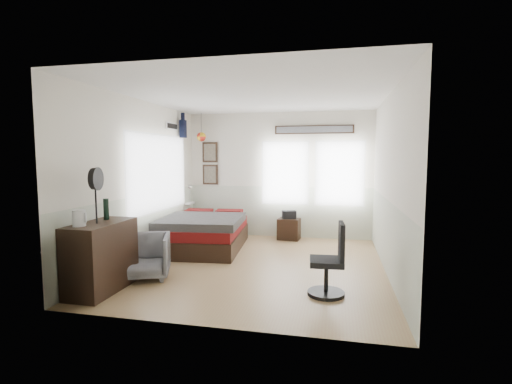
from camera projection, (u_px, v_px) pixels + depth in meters
ground_plane at (257, 265)px, 5.99m from camera, size 4.00×4.50×0.01m
room_shell at (255, 165)px, 6.04m from camera, size 4.02×4.52×2.71m
wall_decor at (226, 140)px, 7.93m from camera, size 3.55×1.32×1.44m
bed at (205, 232)px, 7.07m from camera, size 1.58×2.11×0.63m
dresser at (101, 257)px, 4.82m from camera, size 0.48×1.00×0.90m
armchair at (145, 256)px, 5.33m from camera, size 0.88×0.89×0.63m
nightstand at (289, 229)px, 7.85m from camera, size 0.48×0.40×0.45m
task_chair at (331, 266)px, 4.65m from camera, size 0.47×0.47×0.93m
kettle at (79, 218)px, 4.51m from camera, size 0.18×0.15×0.20m
bottle at (106, 209)px, 4.99m from camera, size 0.07×0.07×0.29m
stand_fan at (96, 180)px, 4.65m from camera, size 0.12×0.29×0.72m
black_bag at (289, 215)px, 7.82m from camera, size 0.32×0.26×0.17m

